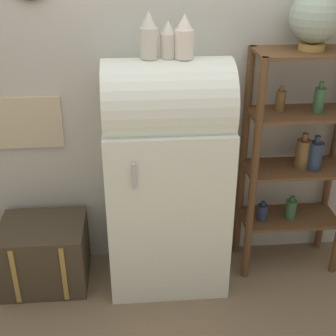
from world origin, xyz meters
The scene contains 9 objects.
ground_plane centered at (0.00, 0.00, 0.00)m, with size 12.00×12.00×0.00m, color #7A664C.
wall_back centered at (-0.01, 0.57, 1.35)m, with size 7.00×0.09×2.70m.
refrigerator centered at (0.00, 0.27, 0.79)m, with size 0.77×0.58×1.55m.
suitcase_trunk centered at (-0.84, 0.28, 0.23)m, with size 0.56×0.47×0.45m.
shelf_unit centered at (0.87, 0.36, 0.87)m, with size 0.69×0.34×1.56m.
globe centered at (0.87, 0.37, 1.75)m, with size 0.30×0.30×0.34m.
vase_left centered at (-0.10, 0.28, 1.67)m, with size 0.10×0.10×0.26m.
vase_center centered at (0.01, 0.28, 1.65)m, with size 0.09×0.09×0.21m.
vase_right centered at (0.09, 0.26, 1.66)m, with size 0.11×0.11×0.24m.
Camera 1 is at (-0.22, -2.35, 2.20)m, focal length 50.00 mm.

